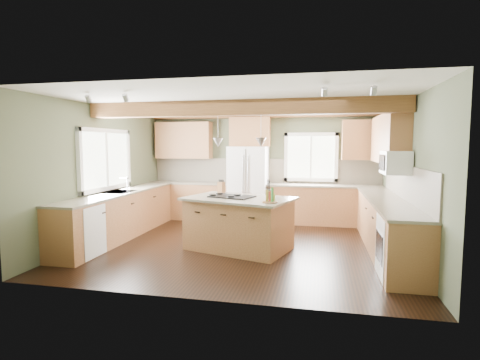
# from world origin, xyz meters

# --- Properties ---
(floor) EXTENTS (5.60, 5.60, 0.00)m
(floor) POSITION_xyz_m (0.00, 0.00, 0.00)
(floor) COLOR black
(floor) RESTS_ON ground
(ceiling) EXTENTS (5.60, 5.60, 0.00)m
(ceiling) POSITION_xyz_m (0.00, 0.00, 2.60)
(ceiling) COLOR silver
(ceiling) RESTS_ON wall_back
(wall_back) EXTENTS (5.60, 0.00, 5.60)m
(wall_back) POSITION_xyz_m (0.00, 2.50, 1.30)
(wall_back) COLOR #4E563D
(wall_back) RESTS_ON ground
(wall_left) EXTENTS (0.00, 5.00, 5.00)m
(wall_left) POSITION_xyz_m (-2.80, 0.00, 1.30)
(wall_left) COLOR #4E563D
(wall_left) RESTS_ON ground
(wall_right) EXTENTS (0.00, 5.00, 5.00)m
(wall_right) POSITION_xyz_m (2.80, 0.00, 1.30)
(wall_right) COLOR #4E563D
(wall_right) RESTS_ON ground
(ceiling_beam) EXTENTS (5.55, 0.26, 0.26)m
(ceiling_beam) POSITION_xyz_m (0.00, -0.27, 2.47)
(ceiling_beam) COLOR #522F17
(ceiling_beam) RESTS_ON ceiling
(soffit_trim) EXTENTS (5.55, 0.20, 0.10)m
(soffit_trim) POSITION_xyz_m (0.00, 2.40, 2.54)
(soffit_trim) COLOR #522F17
(soffit_trim) RESTS_ON ceiling
(backsplash_back) EXTENTS (5.58, 0.03, 0.58)m
(backsplash_back) POSITION_xyz_m (0.00, 2.48, 1.21)
(backsplash_back) COLOR brown
(backsplash_back) RESTS_ON wall_back
(backsplash_right) EXTENTS (0.03, 3.70, 0.58)m
(backsplash_right) POSITION_xyz_m (2.78, 0.05, 1.21)
(backsplash_right) COLOR brown
(backsplash_right) RESTS_ON wall_right
(base_cab_back_left) EXTENTS (2.02, 0.60, 0.88)m
(base_cab_back_left) POSITION_xyz_m (-1.79, 2.20, 0.44)
(base_cab_back_left) COLOR brown
(base_cab_back_left) RESTS_ON floor
(counter_back_left) EXTENTS (2.06, 0.64, 0.04)m
(counter_back_left) POSITION_xyz_m (-1.79, 2.20, 0.90)
(counter_back_left) COLOR brown
(counter_back_left) RESTS_ON base_cab_back_left
(base_cab_back_right) EXTENTS (2.62, 0.60, 0.88)m
(base_cab_back_right) POSITION_xyz_m (1.49, 2.20, 0.44)
(base_cab_back_right) COLOR brown
(base_cab_back_right) RESTS_ON floor
(counter_back_right) EXTENTS (2.66, 0.64, 0.04)m
(counter_back_right) POSITION_xyz_m (1.49, 2.20, 0.90)
(counter_back_right) COLOR brown
(counter_back_right) RESTS_ON base_cab_back_right
(base_cab_left) EXTENTS (0.60, 3.70, 0.88)m
(base_cab_left) POSITION_xyz_m (-2.50, 0.05, 0.44)
(base_cab_left) COLOR brown
(base_cab_left) RESTS_ON floor
(counter_left) EXTENTS (0.64, 3.74, 0.04)m
(counter_left) POSITION_xyz_m (-2.50, 0.05, 0.90)
(counter_left) COLOR brown
(counter_left) RESTS_ON base_cab_left
(base_cab_right) EXTENTS (0.60, 3.70, 0.88)m
(base_cab_right) POSITION_xyz_m (2.50, 0.05, 0.44)
(base_cab_right) COLOR brown
(base_cab_right) RESTS_ON floor
(counter_right) EXTENTS (0.64, 3.74, 0.04)m
(counter_right) POSITION_xyz_m (2.50, 0.05, 0.90)
(counter_right) COLOR brown
(counter_right) RESTS_ON base_cab_right
(upper_cab_back_left) EXTENTS (1.40, 0.35, 0.90)m
(upper_cab_back_left) POSITION_xyz_m (-1.99, 2.33, 1.95)
(upper_cab_back_left) COLOR brown
(upper_cab_back_left) RESTS_ON wall_back
(upper_cab_over_fridge) EXTENTS (0.96, 0.35, 0.70)m
(upper_cab_over_fridge) POSITION_xyz_m (-0.30, 2.33, 2.15)
(upper_cab_over_fridge) COLOR brown
(upper_cab_over_fridge) RESTS_ON wall_back
(upper_cab_right) EXTENTS (0.35, 2.20, 0.90)m
(upper_cab_right) POSITION_xyz_m (2.62, 0.90, 1.95)
(upper_cab_right) COLOR brown
(upper_cab_right) RESTS_ON wall_right
(upper_cab_back_corner) EXTENTS (0.90, 0.35, 0.90)m
(upper_cab_back_corner) POSITION_xyz_m (2.30, 2.33, 1.95)
(upper_cab_back_corner) COLOR brown
(upper_cab_back_corner) RESTS_ON wall_back
(window_left) EXTENTS (0.04, 1.60, 1.05)m
(window_left) POSITION_xyz_m (-2.78, 0.05, 1.55)
(window_left) COLOR white
(window_left) RESTS_ON wall_left
(window_back) EXTENTS (1.10, 0.04, 1.00)m
(window_back) POSITION_xyz_m (1.15, 2.48, 1.55)
(window_back) COLOR white
(window_back) RESTS_ON wall_back
(sink) EXTENTS (0.50, 0.65, 0.03)m
(sink) POSITION_xyz_m (-2.50, 0.05, 0.91)
(sink) COLOR #262628
(sink) RESTS_ON counter_left
(faucet) EXTENTS (0.02, 0.02, 0.28)m
(faucet) POSITION_xyz_m (-2.32, 0.05, 1.05)
(faucet) COLOR #B2B2B7
(faucet) RESTS_ON sink
(dishwasher) EXTENTS (0.60, 0.60, 0.84)m
(dishwasher) POSITION_xyz_m (-2.49, -1.25, 0.43)
(dishwasher) COLOR white
(dishwasher) RESTS_ON floor
(oven) EXTENTS (0.60, 0.72, 0.84)m
(oven) POSITION_xyz_m (2.49, -1.25, 0.43)
(oven) COLOR white
(oven) RESTS_ON floor
(microwave) EXTENTS (0.40, 0.70, 0.38)m
(microwave) POSITION_xyz_m (2.58, -0.05, 1.55)
(microwave) COLOR white
(microwave) RESTS_ON wall_right
(pendant_left) EXTENTS (0.18, 0.18, 0.16)m
(pendant_left) POSITION_xyz_m (-0.42, -0.15, 1.88)
(pendant_left) COLOR #B2B2B7
(pendant_left) RESTS_ON ceiling
(pendant_right) EXTENTS (0.18, 0.18, 0.16)m
(pendant_right) POSITION_xyz_m (0.39, -0.39, 1.88)
(pendant_right) COLOR #B2B2B7
(pendant_right) RESTS_ON ceiling
(refrigerator) EXTENTS (0.90, 0.74, 1.80)m
(refrigerator) POSITION_xyz_m (-0.30, 2.12, 0.90)
(refrigerator) COLOR white
(refrigerator) RESTS_ON floor
(island) EXTENTS (1.92, 1.48, 0.88)m
(island) POSITION_xyz_m (-0.02, -0.27, 0.44)
(island) COLOR brown
(island) RESTS_ON floor
(island_top) EXTENTS (2.06, 1.62, 0.04)m
(island_top) POSITION_xyz_m (-0.02, -0.27, 0.90)
(island_top) COLOR brown
(island_top) RESTS_ON island
(cooktop) EXTENTS (0.84, 0.68, 0.02)m
(cooktop) POSITION_xyz_m (-0.15, -0.23, 0.93)
(cooktop) COLOR black
(cooktop) RESTS_ON island_top
(knife_block) EXTENTS (0.15, 0.14, 0.21)m
(knife_block) POSITION_xyz_m (-0.50, 0.33, 1.02)
(knife_block) COLOR brown
(knife_block) RESTS_ON island_top
(utensil_crock) EXTENTS (0.14, 0.14, 0.15)m
(utensil_crock) POSITION_xyz_m (0.50, -0.23, 0.99)
(utensil_crock) COLOR #39332D
(utensil_crock) RESTS_ON island_top
(bottle_tray) EXTENTS (0.26, 0.26, 0.23)m
(bottle_tray) POSITION_xyz_m (0.59, -0.71, 1.03)
(bottle_tray) COLOR brown
(bottle_tray) RESTS_ON island_top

